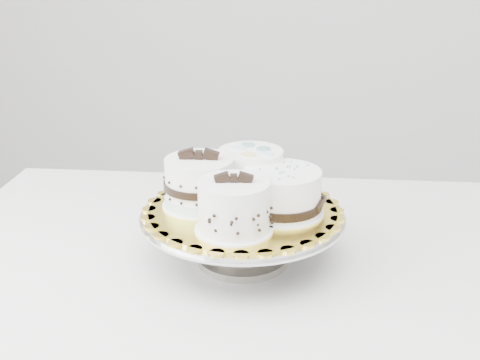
% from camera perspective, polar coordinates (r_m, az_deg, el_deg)
% --- Properties ---
extents(table, '(1.23, 0.91, 0.75)m').
position_cam_1_polar(table, '(1.07, 1.24, -11.14)').
color(table, white).
rests_on(table, floor).
extents(cake_stand, '(0.33, 0.33, 0.09)m').
position_cam_1_polar(cake_stand, '(0.98, 0.26, -4.50)').
color(cake_stand, gray).
rests_on(cake_stand, table).
extents(cake_board, '(0.36, 0.36, 0.00)m').
position_cam_1_polar(cake_board, '(0.96, 0.26, -2.88)').
color(cake_board, gold).
rests_on(cake_board, cake_stand).
extents(cake_swirl, '(0.13, 0.13, 0.09)m').
position_cam_1_polar(cake_swirl, '(0.88, -0.59, -2.62)').
color(cake_swirl, white).
rests_on(cake_swirl, cake_board).
extents(cake_banded, '(0.13, 0.13, 0.10)m').
position_cam_1_polar(cake_banded, '(0.96, -3.86, -0.43)').
color(cake_banded, white).
rests_on(cake_banded, cake_board).
extents(cake_dots, '(0.13, 0.13, 0.08)m').
position_cam_1_polar(cake_dots, '(1.00, 0.99, 0.72)').
color(cake_dots, white).
rests_on(cake_dots, cake_board).
extents(cake_ribbon, '(0.14, 0.13, 0.07)m').
position_cam_1_polar(cake_ribbon, '(0.94, 4.07, -1.26)').
color(cake_ribbon, white).
rests_on(cake_ribbon, cake_board).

